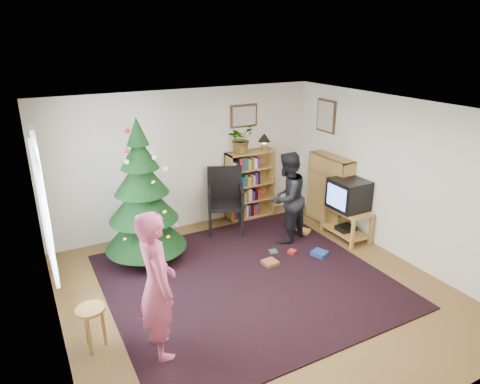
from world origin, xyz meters
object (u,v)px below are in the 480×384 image
person_standing (157,285)px  person_by_chair (287,198)px  bookshelf_right (330,190)px  potted_plant (241,139)px  crt_tv (349,194)px  bookshelf_back (250,184)px  picture_right (326,116)px  table_lamp (264,139)px  armchair (222,197)px  christmas_tree (143,204)px  stool (91,317)px  tv_stand (346,220)px  picture_back (244,116)px

person_standing → person_by_chair: size_ratio=1.09×
bookshelf_right → potted_plant: 1.89m
crt_tv → potted_plant: (-1.20, 1.63, 0.76)m
bookshelf_back → potted_plant: size_ratio=2.43×
picture_right → person_by_chair: picture_right is taller
person_standing → table_lamp: bearing=-45.7°
person_by_chair → table_lamp: 1.46m
armchair → potted_plant: 1.12m
christmas_tree → stool: size_ratio=4.26×
armchair → person_standing: size_ratio=0.66×
crt_tv → person_by_chair: (-0.99, 0.40, -0.02)m
crt_tv → tv_stand: bearing=-0.0°
potted_plant → table_lamp: size_ratio=1.70×
person_by_chair → picture_back: bearing=-109.6°
picture_back → bookshelf_right: bearing=-43.6°
picture_right → christmas_tree: (-3.55, -0.18, -1.00)m
person_standing → potted_plant: bearing=-40.6°
armchair → potted_plant: potted_plant is taller
picture_back → bookshelf_back: picture_back is taller
stool → crt_tv: bearing=10.6°
crt_tv → table_lamp: (-0.70, 1.63, 0.70)m
bookshelf_back → person_standing: bearing=-133.9°
tv_stand → picture_back: bearing=121.2°
picture_back → potted_plant: (-0.13, -0.14, -0.38)m
crt_tv → potted_plant: potted_plant is taller
stool → potted_plant: 4.21m
bookshelf_back → armchair: bookshelf_back is taller
picture_right → stool: 5.27m
picture_back → tv_stand: picture_back is taller
potted_plant → table_lamp: (0.50, 0.00, -0.06)m
stool → person_by_chair: bearing=19.7°
picture_right → stool: (-4.68, -1.87, -1.54)m
potted_plant → bookshelf_back: bearing=0.0°
picture_back → person_by_chair: size_ratio=0.35×
crt_tv → bookshelf_back: bearing=121.5°
tv_stand → stool: (-4.42, -0.83, 0.09)m
stool → armchair: bearing=39.2°
person_by_chair → person_standing: bearing=7.8°
christmas_tree → bookshelf_back: size_ratio=1.75×
picture_right → armchair: (-1.98, 0.32, -1.33)m
picture_right → crt_tv: (-0.26, -1.04, -1.14)m
potted_plant → person_by_chair: bearing=-80.4°
crt_tv → armchair: (-1.73, 1.36, -0.19)m
christmas_tree → tv_stand: size_ratio=2.71×
picture_back → armchair: 1.54m
tv_stand → person_by_chair: (-0.99, 0.40, 0.47)m
bookshelf_right → person_by_chair: person_by_chair is taller
picture_right → potted_plant: size_ratio=1.12×
person_standing → christmas_tree: bearing=-11.5°
bookshelf_right → person_standing: size_ratio=0.76×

